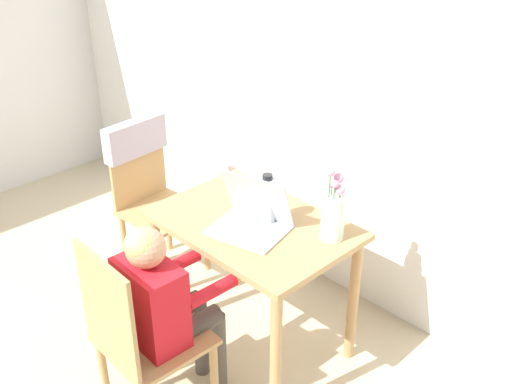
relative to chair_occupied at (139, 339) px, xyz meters
name	(u,v)px	position (x,y,z in m)	size (l,w,h in m)	color
wall_back	(312,63)	(-0.32, 1.39, 0.79)	(6.40, 0.05, 2.50)	white
dining_table	(253,243)	(-0.04, 0.68, 0.14)	(0.92, 0.63, 0.71)	tan
chair_occupied	(139,339)	(0.00, 0.00, 0.00)	(0.41, 0.41, 0.90)	tan
chair_spare	(146,175)	(-0.96, 0.73, 0.15)	(0.46, 0.43, 0.91)	tan
person_seated	(163,300)	(0.00, 0.13, 0.13)	(0.32, 0.43, 0.95)	red
laptop	(252,217)	(0.00, 0.64, 0.31)	(0.38, 0.33, 0.25)	#B2B2B7
flower_vase	(333,212)	(0.30, 0.83, 0.38)	(0.10, 0.10, 0.35)	silver
water_bottle	(267,200)	(0.01, 0.72, 0.37)	(0.08, 0.08, 0.24)	silver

